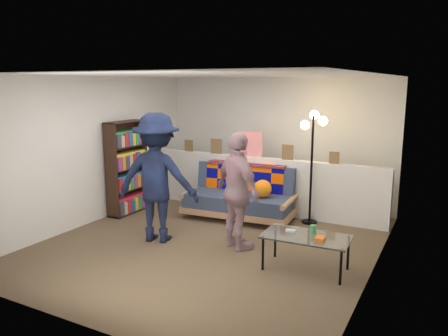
% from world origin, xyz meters
% --- Properties ---
extents(ground, '(5.00, 5.00, 0.00)m').
position_xyz_m(ground, '(0.00, 0.00, 0.00)').
color(ground, brown).
rests_on(ground, ground).
extents(room_shell, '(4.60, 5.05, 2.45)m').
position_xyz_m(room_shell, '(0.00, 0.47, 1.67)').
color(room_shell, silver).
rests_on(room_shell, ground).
extents(half_wall_ledge, '(4.45, 0.15, 1.00)m').
position_xyz_m(half_wall_ledge, '(0.00, 1.80, 0.50)').
color(half_wall_ledge, silver).
rests_on(half_wall_ledge, ground).
extents(ledge_decor, '(2.97, 0.02, 0.45)m').
position_xyz_m(ledge_decor, '(-0.23, 1.78, 1.18)').
color(ledge_decor, brown).
rests_on(ledge_decor, half_wall_ledge).
extents(futon_sofa, '(1.94, 1.05, 0.81)m').
position_xyz_m(futon_sofa, '(-0.16, 1.31, 0.38)').
color(futon_sofa, tan).
rests_on(futon_sofa, ground).
extents(bookshelf, '(0.27, 0.82, 1.65)m').
position_xyz_m(bookshelf, '(-2.08, 0.64, 0.77)').
color(bookshelf, black).
rests_on(bookshelf, ground).
extents(coffee_table, '(1.09, 0.63, 0.55)m').
position_xyz_m(coffee_table, '(1.50, -0.24, 0.42)').
color(coffee_table, black).
rests_on(coffee_table, ground).
extents(floor_lamp, '(0.43, 0.36, 1.86)m').
position_xyz_m(floor_lamp, '(0.98, 1.62, 1.32)').
color(floor_lamp, black).
rests_on(floor_lamp, ground).
extents(person_left, '(1.36, 0.99, 1.89)m').
position_xyz_m(person_left, '(-0.76, -0.24, 0.94)').
color(person_left, black).
rests_on(person_left, ground).
extents(person_right, '(1.03, 0.85, 1.65)m').
position_xyz_m(person_right, '(0.43, 0.01, 0.82)').
color(person_right, pink).
rests_on(person_right, ground).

